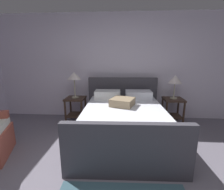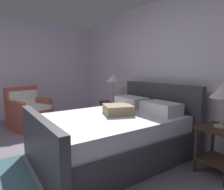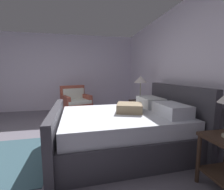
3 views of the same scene
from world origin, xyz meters
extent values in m
cube|color=silver|center=(0.00, 2.92, 1.28)|extent=(6.31, 0.12, 2.55)
cube|color=#3C3A42|center=(0.12, 1.65, 0.20)|extent=(1.57, 1.96, 0.40)
cube|color=#3C3A42|center=(0.09, 2.66, 0.53)|extent=(1.64, 0.15, 1.05)
cube|color=#3C3A42|center=(0.15, 0.64, 0.37)|extent=(1.64, 0.15, 0.75)
cube|color=silver|center=(0.12, 1.65, 0.51)|extent=(1.49, 1.90, 0.22)
cube|color=silver|center=(-0.24, 2.32, 0.71)|extent=(0.57, 0.38, 0.18)
cube|color=silver|center=(0.44, 2.34, 0.71)|extent=(0.57, 0.38, 0.18)
cube|color=#927C5D|center=(0.09, 1.79, 0.69)|extent=(0.51, 0.51, 0.14)
cube|color=#3B281D|center=(1.26, 2.49, 0.58)|extent=(0.44, 0.44, 0.04)
cube|color=#3B281D|center=(1.26, 2.49, 0.18)|extent=(0.40, 0.40, 0.02)
cylinder|color=#3B281D|center=(1.07, 2.30, 0.28)|extent=(0.04, 0.04, 0.56)
cylinder|color=#3B281D|center=(1.45, 2.30, 0.28)|extent=(0.04, 0.04, 0.56)
cylinder|color=#3B281D|center=(1.07, 2.68, 0.28)|extent=(0.04, 0.04, 0.56)
cylinder|color=#3B281D|center=(1.45, 2.68, 0.28)|extent=(0.04, 0.04, 0.56)
cylinder|color=#B7B293|center=(1.26, 2.49, 0.61)|extent=(0.16, 0.16, 0.02)
cylinder|color=#B7B293|center=(1.26, 2.49, 0.79)|extent=(0.02, 0.02, 0.34)
cone|color=silver|center=(1.26, 2.49, 1.05)|extent=(0.30, 0.30, 0.18)
cube|color=#3B281D|center=(-1.02, 2.42, 0.58)|extent=(0.44, 0.44, 0.04)
cube|color=#3B281D|center=(-1.02, 2.42, 0.18)|extent=(0.40, 0.40, 0.02)
cylinder|color=#3B281D|center=(-1.21, 2.23, 0.28)|extent=(0.04, 0.04, 0.56)
cylinder|color=#3B281D|center=(-0.83, 2.23, 0.28)|extent=(0.04, 0.04, 0.56)
cylinder|color=#3B281D|center=(-1.21, 2.61, 0.28)|extent=(0.04, 0.04, 0.56)
cylinder|color=#3B281D|center=(-0.83, 2.61, 0.28)|extent=(0.04, 0.04, 0.56)
cylinder|color=#B7B293|center=(-1.02, 2.42, 0.61)|extent=(0.16, 0.16, 0.02)
cylinder|color=#B7B293|center=(-1.02, 2.42, 0.83)|extent=(0.02, 0.02, 0.41)
cone|color=silver|center=(-1.02, 2.42, 1.11)|extent=(0.32, 0.32, 0.16)
camera|label=1|loc=(0.09, -1.11, 1.49)|focal=25.36mm
camera|label=2|loc=(2.44, 0.18, 1.29)|focal=30.82mm
camera|label=3|loc=(2.50, 1.00, 1.24)|focal=24.99mm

